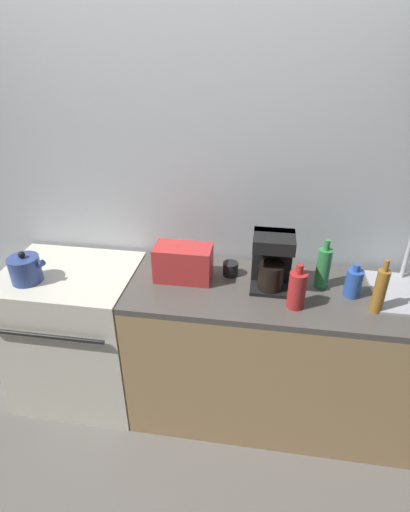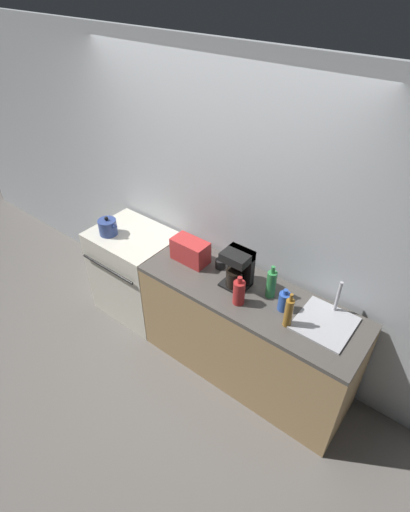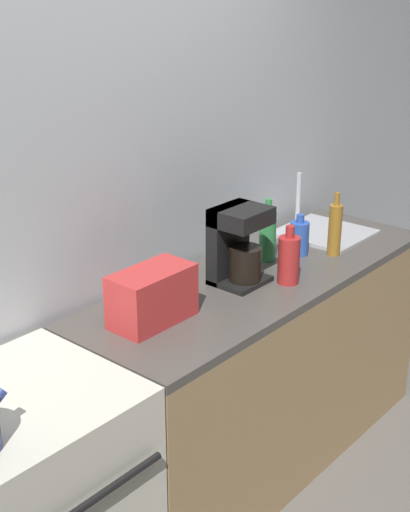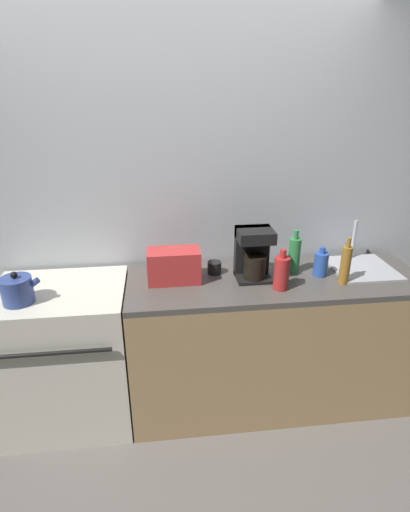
{
  "view_description": "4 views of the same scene",
  "coord_description": "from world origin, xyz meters",
  "px_view_note": "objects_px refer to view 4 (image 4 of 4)",
  "views": [
    {
      "loc": [
        0.44,
        -1.54,
        2.15
      ],
      "look_at": [
        0.14,
        0.37,
        1.07
      ],
      "focal_mm": 28.0,
      "sensor_mm": 36.0,
      "label": 1
    },
    {
      "loc": [
        1.79,
        -1.7,
        3.04
      ],
      "look_at": [
        0.17,
        0.36,
        1.04
      ],
      "focal_mm": 28.0,
      "sensor_mm": 36.0,
      "label": 2
    },
    {
      "loc": [
        -1.63,
        -1.32,
        2.12
      ],
      "look_at": [
        0.33,
        0.36,
        1.09
      ],
      "focal_mm": 50.0,
      "sensor_mm": 36.0,
      "label": 3
    },
    {
      "loc": [
        -0.05,
        -1.85,
        2.03
      ],
      "look_at": [
        0.21,
        0.33,
        1.1
      ],
      "focal_mm": 28.0,
      "sensor_mm": 36.0,
      "label": 4
    }
  ],
  "objects_px": {
    "kettle": "(17,290)",
    "bottle_amber": "(345,265)",
    "coffee_maker": "(253,252)",
    "bottle_red": "(281,273)",
    "bottle_blue": "(321,264)",
    "bottle_green": "(294,255)",
    "toaster": "(174,266)",
    "cup_black": "(214,268)",
    "stove": "(67,354)"
  },
  "relations": [
    {
      "from": "coffee_maker",
      "to": "bottle_red",
      "type": "relative_size",
      "value": 1.3
    },
    {
      "from": "kettle",
      "to": "bottle_red",
      "type": "height_order",
      "value": "bottle_red"
    },
    {
      "from": "coffee_maker",
      "to": "bottle_green",
      "type": "distance_m",
      "value": 0.28
    },
    {
      "from": "stove",
      "to": "cup_black",
      "type": "bearing_deg",
      "value": 7.17
    },
    {
      "from": "coffee_maker",
      "to": "bottle_blue",
      "type": "bearing_deg",
      "value": -3.23
    },
    {
      "from": "coffee_maker",
      "to": "bottle_red",
      "type": "distance_m",
      "value": 0.22
    },
    {
      "from": "bottle_red",
      "to": "cup_black",
      "type": "distance_m",
      "value": 0.44
    },
    {
      "from": "cup_black",
      "to": "bottle_amber",
      "type": "bearing_deg",
      "value": -17.15
    },
    {
      "from": "bottle_blue",
      "to": "cup_black",
      "type": "xyz_separation_m",
      "value": [
        -0.66,
        0.11,
        -0.04
      ]
    },
    {
      "from": "toaster",
      "to": "cup_black",
      "type": "bearing_deg",
      "value": 17.14
    },
    {
      "from": "stove",
      "to": "bottle_red",
      "type": "xyz_separation_m",
      "value": [
        1.31,
        -0.14,
        0.56
      ]
    },
    {
      "from": "coffee_maker",
      "to": "bottle_green",
      "type": "bearing_deg",
      "value": 8.92
    },
    {
      "from": "bottle_red",
      "to": "coffee_maker",
      "type": "bearing_deg",
      "value": 127.17
    },
    {
      "from": "coffee_maker",
      "to": "bottle_blue",
      "type": "distance_m",
      "value": 0.44
    },
    {
      "from": "stove",
      "to": "bottle_blue",
      "type": "relative_size",
      "value": 4.94
    },
    {
      "from": "kettle",
      "to": "bottle_amber",
      "type": "distance_m",
      "value": 1.87
    },
    {
      "from": "bottle_blue",
      "to": "bottle_red",
      "type": "relative_size",
      "value": 0.76
    },
    {
      "from": "kettle",
      "to": "toaster",
      "type": "xyz_separation_m",
      "value": [
        0.86,
        0.16,
        0.03
      ]
    },
    {
      "from": "coffee_maker",
      "to": "bottle_red",
      "type": "height_order",
      "value": "coffee_maker"
    },
    {
      "from": "bottle_red",
      "to": "cup_black",
      "type": "height_order",
      "value": "bottle_red"
    },
    {
      "from": "bottle_green",
      "to": "bottle_blue",
      "type": "bearing_deg",
      "value": -23.79
    },
    {
      "from": "bottle_blue",
      "to": "bottle_green",
      "type": "height_order",
      "value": "bottle_green"
    },
    {
      "from": "bottle_green",
      "to": "bottle_amber",
      "type": "bearing_deg",
      "value": -37.26
    },
    {
      "from": "stove",
      "to": "coffee_maker",
      "type": "bearing_deg",
      "value": 1.67
    },
    {
      "from": "stove",
      "to": "kettle",
      "type": "distance_m",
      "value": 0.57
    },
    {
      "from": "bottle_amber",
      "to": "cup_black",
      "type": "relative_size",
      "value": 3.34
    },
    {
      "from": "stove",
      "to": "bottle_green",
      "type": "bearing_deg",
      "value": 3.06
    },
    {
      "from": "cup_black",
      "to": "bottle_green",
      "type": "bearing_deg",
      "value": -4.77
    },
    {
      "from": "toaster",
      "to": "bottle_blue",
      "type": "relative_size",
      "value": 1.68
    },
    {
      "from": "bottle_red",
      "to": "bottle_blue",
      "type": "bearing_deg",
      "value": 25.98
    },
    {
      "from": "bottle_amber",
      "to": "cup_black",
      "type": "xyz_separation_m",
      "value": [
        -0.75,
        0.23,
        -0.08
      ]
    },
    {
      "from": "toaster",
      "to": "bottle_red",
      "type": "xyz_separation_m",
      "value": [
        0.62,
        -0.18,
        0.0
      ]
    },
    {
      "from": "kettle",
      "to": "bottle_blue",
      "type": "xyz_separation_m",
      "value": [
        1.78,
        0.13,
        0.0
      ]
    },
    {
      "from": "kettle",
      "to": "coffee_maker",
      "type": "relative_size",
      "value": 0.66
    },
    {
      "from": "stove",
      "to": "toaster",
      "type": "relative_size",
      "value": 2.94
    },
    {
      "from": "bottle_blue",
      "to": "toaster",
      "type": "bearing_deg",
      "value": 178.15
    },
    {
      "from": "bottle_blue",
      "to": "bottle_amber",
      "type": "height_order",
      "value": "bottle_amber"
    },
    {
      "from": "bottle_blue",
      "to": "kettle",
      "type": "bearing_deg",
      "value": -175.74
    },
    {
      "from": "toaster",
      "to": "bottle_green",
      "type": "xyz_separation_m",
      "value": [
        0.76,
        0.04,
        0.02
      ]
    },
    {
      "from": "stove",
      "to": "coffee_maker",
      "type": "height_order",
      "value": "coffee_maker"
    },
    {
      "from": "kettle",
      "to": "cup_black",
      "type": "xyz_separation_m",
      "value": [
        1.12,
        0.24,
        -0.04
      ]
    },
    {
      "from": "cup_black",
      "to": "bottle_red",
      "type": "bearing_deg",
      "value": -35.63
    },
    {
      "from": "toaster",
      "to": "bottle_green",
      "type": "bearing_deg",
      "value": 2.84
    },
    {
      "from": "coffee_maker",
      "to": "bottle_amber",
      "type": "distance_m",
      "value": 0.55
    },
    {
      "from": "stove",
      "to": "bottle_red",
      "type": "height_order",
      "value": "bottle_red"
    },
    {
      "from": "kettle",
      "to": "toaster",
      "type": "distance_m",
      "value": 0.88
    },
    {
      "from": "stove",
      "to": "bottle_green",
      "type": "relative_size",
      "value": 3.29
    },
    {
      "from": "bottle_blue",
      "to": "cup_black",
      "type": "bearing_deg",
      "value": 170.53
    },
    {
      "from": "stove",
      "to": "bottle_blue",
      "type": "height_order",
      "value": "bottle_blue"
    },
    {
      "from": "bottle_blue",
      "to": "bottle_amber",
      "type": "distance_m",
      "value": 0.16
    }
  ]
}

